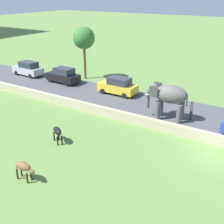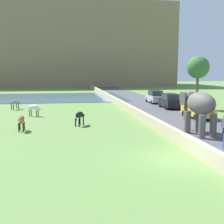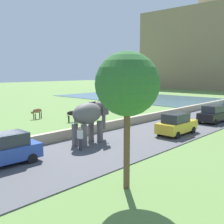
% 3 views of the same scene
% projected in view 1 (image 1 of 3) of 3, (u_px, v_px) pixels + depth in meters
% --- Properties ---
extents(ground_plane, '(220.00, 220.00, 0.00)m').
position_uv_depth(ground_plane, '(218.00, 154.00, 19.10)').
color(ground_plane, '#608442').
extents(road_surface, '(7.00, 120.00, 0.06)m').
position_uv_depth(road_surface, '(49.00, 85.00, 32.94)').
color(road_surface, '#4C4C51').
rests_on(road_surface, ground).
extents(barrier_wall, '(0.40, 110.00, 0.79)m').
position_uv_depth(barrier_wall, '(36.00, 94.00, 28.86)').
color(barrier_wall, tan).
rests_on(barrier_wall, ground).
extents(elephant, '(1.74, 3.55, 2.99)m').
position_uv_depth(elephant, '(168.00, 96.00, 23.48)').
color(elephant, '#605B5B').
rests_on(elephant, ground).
extents(person_beside_elephant, '(0.36, 0.22, 1.63)m').
position_uv_depth(person_beside_elephant, '(191.00, 110.00, 23.79)').
color(person_beside_elephant, '#33333D').
rests_on(person_beside_elephant, ground).
extents(car_silver, '(1.87, 4.04, 1.80)m').
position_uv_depth(car_silver, '(28.00, 69.00, 36.30)').
color(car_silver, '#B7B7BC').
rests_on(car_silver, ground).
extents(car_yellow, '(1.80, 4.00, 1.80)m').
position_uv_depth(car_yellow, '(118.00, 86.00, 29.72)').
color(car_yellow, gold).
rests_on(car_yellow, ground).
extents(car_black, '(1.93, 4.07, 1.80)m').
position_uv_depth(car_black, '(63.00, 76.00, 33.41)').
color(car_black, black).
rests_on(car_black, ground).
extents(cow_brown, '(0.49, 1.40, 1.15)m').
position_uv_depth(cow_brown, '(24.00, 167.00, 16.19)').
color(cow_brown, brown).
rests_on(cow_brown, ground).
extents(cow_black, '(0.98, 1.37, 1.15)m').
position_uv_depth(cow_black, '(57.00, 131.00, 20.31)').
color(cow_black, black).
rests_on(cow_black, ground).
extents(tree_mid, '(2.56, 2.56, 6.12)m').
position_uv_depth(tree_mid, '(84.00, 38.00, 33.71)').
color(tree_mid, brown).
rests_on(tree_mid, ground).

